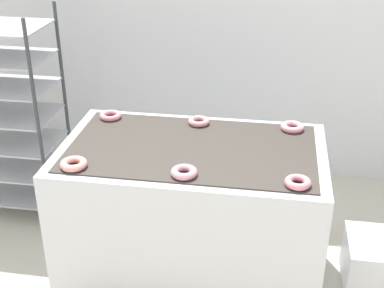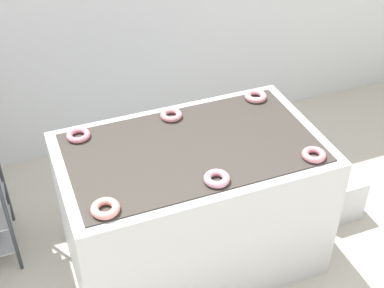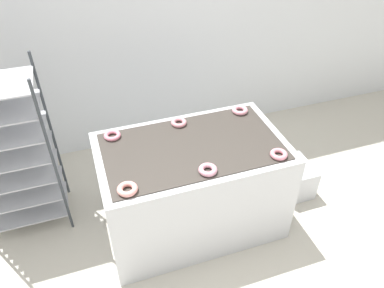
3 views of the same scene
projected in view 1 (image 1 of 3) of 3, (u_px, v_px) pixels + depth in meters
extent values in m
cube|color=silver|center=(222.00, 2.00, 4.02)|extent=(8.00, 0.05, 2.80)
cube|color=silver|center=(192.00, 214.00, 3.20)|extent=(1.49, 0.90, 0.88)
cube|color=#38332D|center=(192.00, 148.00, 3.00)|extent=(1.37, 0.79, 0.01)
cube|color=#262628|center=(259.00, 237.00, 2.70)|extent=(0.12, 0.07, 0.10)
cylinder|color=#33383D|center=(39.00, 134.00, 3.46)|extent=(0.02, 0.02, 1.51)
cylinder|color=#33383D|center=(66.00, 106.00, 3.88)|extent=(0.02, 0.02, 1.51)
cube|color=#A8AAB2|center=(20.00, 190.00, 3.99)|extent=(0.67, 0.47, 0.01)
cube|color=#A8AAB2|center=(16.00, 166.00, 3.90)|extent=(0.67, 0.47, 0.01)
cube|color=#A8AAB2|center=(12.00, 141.00, 3.80)|extent=(0.67, 0.47, 0.01)
cube|color=#A8AAB2|center=(7.00, 114.00, 3.71)|extent=(0.67, 0.47, 0.01)
cube|color=#A8AAB2|center=(3.00, 86.00, 3.62)|extent=(0.67, 0.47, 0.01)
cube|color=silver|center=(371.00, 262.00, 3.23)|extent=(0.31, 0.39, 0.32)
torus|color=pink|center=(74.00, 164.00, 2.78)|extent=(0.14, 0.14, 0.04)
torus|color=#CF8B9C|center=(184.00, 172.00, 2.70)|extent=(0.14, 0.14, 0.04)
torus|color=#D6808C|center=(298.00, 182.00, 2.61)|extent=(0.13, 0.13, 0.04)
torus|color=pink|center=(111.00, 116.00, 3.35)|extent=(0.14, 0.14, 0.03)
torus|color=#D4868F|center=(199.00, 121.00, 3.27)|extent=(0.13, 0.13, 0.04)
torus|color=pink|center=(292.00, 127.00, 3.19)|extent=(0.14, 0.14, 0.04)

